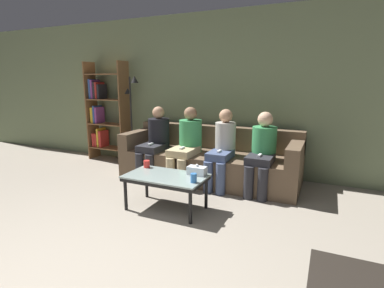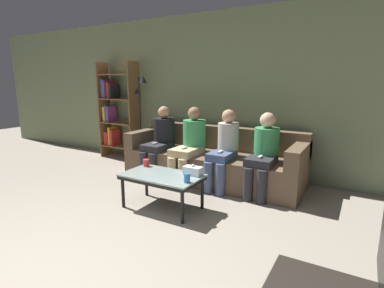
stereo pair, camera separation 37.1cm
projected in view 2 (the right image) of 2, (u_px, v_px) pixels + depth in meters
name	position (u px, v px, depth m)	size (l,w,h in m)	color
wall_back	(229.00, 94.00, 4.87)	(12.00, 0.06, 2.60)	#707F5B
couch	(213.00, 161.00, 4.62)	(2.71, 0.93, 0.80)	brown
coffee_table	(162.00, 178.00, 3.56)	(0.95, 0.55, 0.42)	#8C9E99
cup_near_left	(187.00, 178.00, 3.27)	(0.07, 0.07, 0.10)	#3372BF
cup_near_right	(146.00, 163.00, 3.89)	(0.08, 0.08, 0.09)	red
tissue_box	(193.00, 171.00, 3.53)	(0.22, 0.12, 0.13)	silver
bookshelf	(115.00, 112.00, 5.89)	(0.82, 0.32, 1.86)	brown
standing_lamp	(141.00, 111.00, 5.38)	(0.31, 0.26, 1.59)	black
seated_person_left_end	(161.00, 139.00, 4.79)	(0.34, 0.67, 1.11)	#28282D
seated_person_mid_left	(191.00, 142.00, 4.51)	(0.35, 0.73, 1.13)	tan
seated_person_mid_right	(225.00, 147.00, 4.23)	(0.31, 0.65, 1.12)	#47567A
seated_person_right_end	(264.00, 151.00, 3.96)	(0.33, 0.66, 1.10)	#28282D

